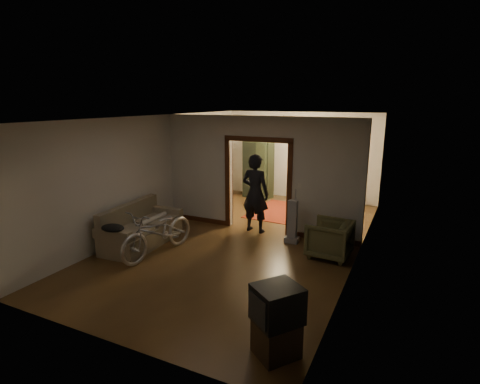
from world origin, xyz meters
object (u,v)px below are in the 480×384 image
Objects in this scene: armchair at (329,239)px; bicycle at (158,232)px; locker at (258,169)px; desk at (327,193)px; sofa at (142,225)px; person at (255,193)px.

bicycle is at bearing -61.62° from armchair.
locker is 2.37m from desk.
armchair is (3.23, 1.43, -0.12)m from bicycle.
sofa reaches higher than armchair.
person is 1.84× the size of desk.
bicycle is 2.29× the size of armchair.
desk is (-0.93, 3.93, 0.00)m from armchair.
armchair is at bearing 12.60° from sofa.
sofa is 1.02× the size of person.
sofa is at bearing -111.41° from desk.
desk is at bearing -162.22° from armchair.
sofa is 5.12m from locker.
locker is (-0.01, 5.36, 0.42)m from bicycle.
person reaches higher than bicycle.
bicycle reaches higher than armchair.
bicycle is at bearing -27.26° from sofa.
desk is at bearing -103.76° from person.
sofa is 1.87× the size of desk.
sofa is 2.75m from person.
armchair is 5.12m from locker.
person is 3.39m from desk.
locker is at bearing -170.71° from desk.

